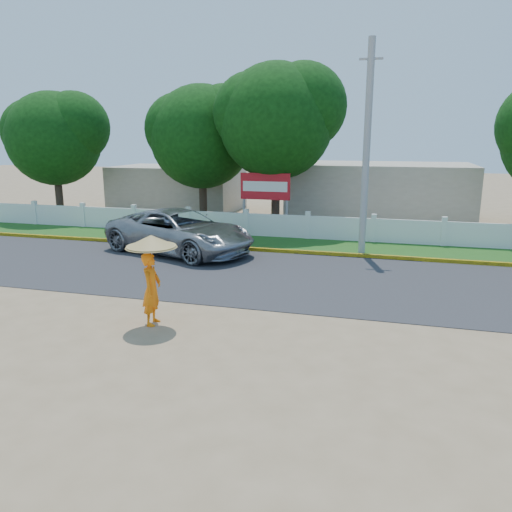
{
  "coord_description": "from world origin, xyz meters",
  "views": [
    {
      "loc": [
        3.72,
        -11.64,
        4.69
      ],
      "look_at": [
        0.0,
        2.0,
        1.3
      ],
      "focal_mm": 35.0,
      "sensor_mm": 36.0,
      "label": 1
    }
  ],
  "objects_px": {
    "utility_pole": "(367,150)",
    "billboard": "(265,190)",
    "vehicle": "(180,232)",
    "monk_with_parasol": "(151,267)"
  },
  "relations": [
    {
      "from": "utility_pole",
      "to": "monk_with_parasol",
      "type": "bearing_deg",
      "value": -115.87
    },
    {
      "from": "monk_with_parasol",
      "to": "billboard",
      "type": "distance_m",
      "value": 13.0
    },
    {
      "from": "vehicle",
      "to": "billboard",
      "type": "height_order",
      "value": "billboard"
    },
    {
      "from": "monk_with_parasol",
      "to": "utility_pole",
      "type": "bearing_deg",
      "value": 64.13
    },
    {
      "from": "utility_pole",
      "to": "billboard",
      "type": "bearing_deg",
      "value": 145.42
    },
    {
      "from": "utility_pole",
      "to": "billboard",
      "type": "distance_m",
      "value": 6.39
    },
    {
      "from": "utility_pole",
      "to": "monk_with_parasol",
      "type": "height_order",
      "value": "utility_pole"
    },
    {
      "from": "utility_pole",
      "to": "vehicle",
      "type": "distance_m",
      "value": 8.18
    },
    {
      "from": "monk_with_parasol",
      "to": "vehicle",
      "type": "bearing_deg",
      "value": 108.88
    },
    {
      "from": "vehicle",
      "to": "billboard",
      "type": "bearing_deg",
      "value": -3.92
    }
  ]
}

